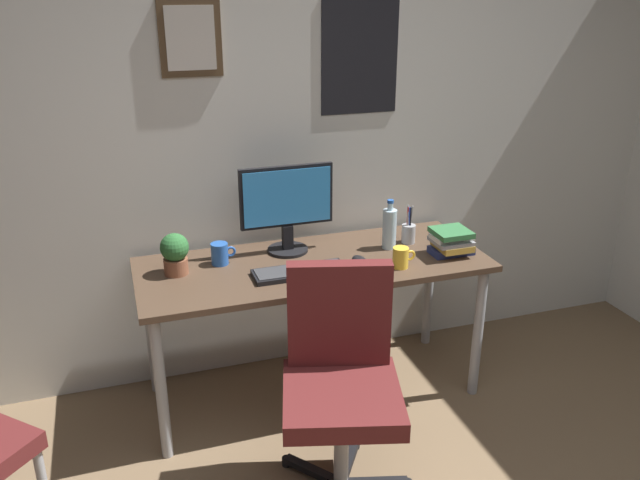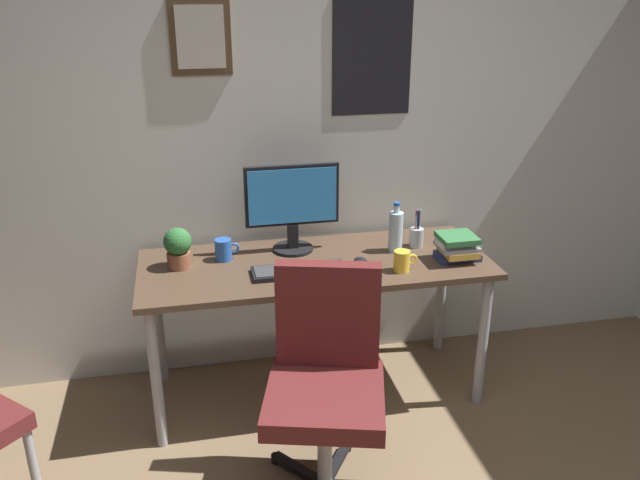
# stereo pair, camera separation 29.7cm
# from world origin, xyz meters

# --- Properties ---
(wall_back) EXTENTS (4.40, 0.10, 2.60)m
(wall_back) POSITION_xyz_m (-0.00, 2.15, 1.30)
(wall_back) COLOR silver
(wall_back) RESTS_ON ground_plane
(desk) EXTENTS (1.67, 0.65, 0.73)m
(desk) POSITION_xyz_m (-0.04, 1.74, 0.65)
(desk) COLOR #4C3828
(desk) RESTS_ON ground_plane
(office_chair) EXTENTS (0.58, 0.59, 0.95)m
(office_chair) POSITION_xyz_m (-0.13, 1.10, 0.53)
(office_chair) COLOR #591E1E
(office_chair) RESTS_ON ground_plane
(monitor) EXTENTS (0.46, 0.20, 0.43)m
(monitor) POSITION_xyz_m (-0.12, 1.91, 0.97)
(monitor) COLOR black
(monitor) RESTS_ON desk
(keyboard) EXTENTS (0.43, 0.15, 0.03)m
(keyboard) POSITION_xyz_m (-0.14, 1.63, 0.74)
(keyboard) COLOR black
(keyboard) RESTS_ON desk
(computer_mouse) EXTENTS (0.06, 0.11, 0.04)m
(computer_mouse) POSITION_xyz_m (0.16, 1.65, 0.75)
(computer_mouse) COLOR black
(computer_mouse) RESTS_ON desk
(water_bottle) EXTENTS (0.07, 0.07, 0.25)m
(water_bottle) POSITION_xyz_m (0.37, 1.79, 0.84)
(water_bottle) COLOR silver
(water_bottle) RESTS_ON desk
(coffee_mug_near) EXTENTS (0.11, 0.07, 0.10)m
(coffee_mug_near) POSITION_xyz_m (0.33, 1.56, 0.78)
(coffee_mug_near) COLOR yellow
(coffee_mug_near) RESTS_ON desk
(coffee_mug_far) EXTENTS (0.12, 0.08, 0.10)m
(coffee_mug_far) POSITION_xyz_m (-0.46, 1.86, 0.78)
(coffee_mug_far) COLOR #2659B2
(coffee_mug_far) RESTS_ON desk
(potted_plant) EXTENTS (0.13, 0.13, 0.20)m
(potted_plant) POSITION_xyz_m (-0.68, 1.81, 0.84)
(potted_plant) COLOR brown
(potted_plant) RESTS_ON desk
(pen_cup) EXTENTS (0.07, 0.07, 0.20)m
(pen_cup) POSITION_xyz_m (0.50, 1.83, 0.78)
(pen_cup) COLOR #9EA0A5
(pen_cup) RESTS_ON desk
(book_stack_left) EXTENTS (0.21, 0.17, 0.13)m
(book_stack_left) POSITION_xyz_m (0.63, 1.62, 0.80)
(book_stack_left) COLOR navy
(book_stack_left) RESTS_ON desk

